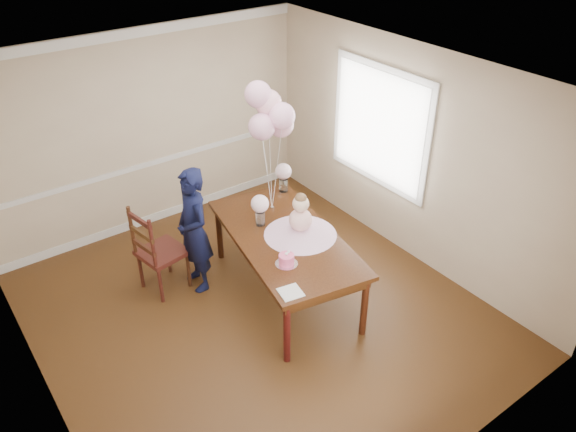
{
  "coord_description": "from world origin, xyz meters",
  "views": [
    {
      "loc": [
        -2.58,
        -4.09,
        4.35
      ],
      "look_at": [
        0.52,
        0.12,
        1.05
      ],
      "focal_mm": 35.0,
      "sensor_mm": 36.0,
      "label": 1
    }
  ],
  "objects": [
    {
      "name": "dining_table_top",
      "position": [
        0.48,
        0.11,
        0.78
      ],
      "size": [
        1.47,
        2.33,
        0.05
      ],
      "primitive_type": "cube",
      "rotation": [
        0.0,
        0.0,
        -0.19
      ],
      "color": "black",
      "rests_on": "table_leg_fl"
    },
    {
      "name": "roses_near",
      "position": [
        0.38,
        0.46,
        1.09
      ],
      "size": [
        0.21,
        0.21,
        0.21
      ],
      "primitive_type": "sphere",
      "color": "#FFD5DD",
      "rests_on": "rose_vase_near"
    },
    {
      "name": "balloon_weight",
      "position": [
        0.69,
        0.68,
        0.82
      ],
      "size": [
        0.05,
        0.05,
        0.02
      ],
      "primitive_type": "cylinder",
      "rotation": [
        0.0,
        0.0,
        -0.19
      ],
      "color": "silver",
      "rests_on": "dining_table_top"
    },
    {
      "name": "wall_right",
      "position": [
        2.25,
        0.0,
        1.35
      ],
      "size": [
        0.02,
        5.0,
        2.7
      ],
      "primitive_type": "cube",
      "color": "tan",
      "rests_on": "floor"
    },
    {
      "name": "balloon_ribbon_c",
      "position": [
        0.71,
        0.73,
        1.38
      ],
      "size": [
        0.04,
        0.1,
        1.12
      ],
      "primitive_type": "cylinder",
      "rotation": [
        -0.09,
        0.02,
        -0.19
      ],
      "color": "white",
      "rests_on": "balloon_weight"
    },
    {
      "name": "napkin",
      "position": [
        -0.07,
        -0.72,
        0.82
      ],
      "size": [
        0.25,
        0.25,
        0.01
      ],
      "primitive_type": "cube",
      "rotation": [
        0.0,
        0.0,
        -0.19
      ],
      "color": "silver",
      "rests_on": "dining_table_top"
    },
    {
      "name": "baby_skirt",
      "position": [
        0.63,
        0.03,
        0.86
      ],
      "size": [
        0.96,
        0.96,
        0.11
      ],
      "primitive_type": "cone",
      "rotation": [
        0.0,
        0.0,
        -0.19
      ],
      "color": "#E1A5CA",
      "rests_on": "dining_table_top"
    },
    {
      "name": "baby_hair",
      "position": [
        0.63,
        0.03,
        1.28
      ],
      "size": [
        0.13,
        0.13,
        0.13
      ],
      "primitive_type": "sphere",
      "color": "brown",
      "rests_on": "baby_head"
    },
    {
      "name": "wall_left",
      "position": [
        -2.25,
        0.0,
        1.35
      ],
      "size": [
        0.02,
        5.0,
        2.7
      ],
      "primitive_type": "cube",
      "color": "tan",
      "rests_on": "floor"
    },
    {
      "name": "window_blinds",
      "position": [
        2.21,
        0.5,
        1.55
      ],
      "size": [
        0.01,
        1.5,
        1.4
      ],
      "primitive_type": "cube",
      "color": "white",
      "rests_on": "wall_right"
    },
    {
      "name": "chair_leg_br",
      "position": [
        -0.46,
        1.28,
        0.24
      ],
      "size": [
        0.05,
        0.05,
        0.48
      ],
      "primitive_type": "cylinder",
      "rotation": [
        0.0,
        0.0,
        0.17
      ],
      "color": "#3B1B10",
      "rests_on": "floor"
    },
    {
      "name": "cake_flower_b",
      "position": [
        0.21,
        -0.31,
        0.94
      ],
      "size": [
        0.03,
        0.03,
        0.03
      ],
      "primitive_type": "sphere",
      "color": "white",
      "rests_on": "birthday_cake"
    },
    {
      "name": "chair_rail_trim",
      "position": [
        0.0,
        2.49,
        0.9
      ],
      "size": [
        4.5,
        0.02,
        0.07
      ],
      "primitive_type": "cube",
      "color": "silver",
      "rests_on": "wall_back"
    },
    {
      "name": "wall_front",
      "position": [
        0.0,
        -2.5,
        1.35
      ],
      "size": [
        4.5,
        0.02,
        2.7
      ],
      "primitive_type": "cube",
      "color": "tan",
      "rests_on": "floor"
    },
    {
      "name": "chair_leg_fl",
      "position": [
        -0.78,
        0.82,
        0.24
      ],
      "size": [
        0.05,
        0.05,
        0.48
      ],
      "primitive_type": "cylinder",
      "rotation": [
        0.0,
        0.0,
        0.17
      ],
      "color": "#34120E",
      "rests_on": "floor"
    },
    {
      "name": "chair_slat_mid",
      "position": [
        -0.84,
        1.01,
        0.87
      ],
      "size": [
        0.11,
        0.44,
        0.06
      ],
      "primitive_type": "cube",
      "rotation": [
        0.0,
        0.0,
        0.17
      ],
      "color": "#3B2210",
      "rests_on": "dining_chair_seat"
    },
    {
      "name": "rose_vase_far",
      "position": [
        1.05,
        0.94,
        0.9
      ],
      "size": [
        0.13,
        0.13,
        0.17
      ],
      "primitive_type": "cylinder",
      "rotation": [
        0.0,
        0.0,
        -0.19
      ],
      "color": "silver",
      "rests_on": "dining_table_top"
    },
    {
      "name": "balloon_ribbon_b",
      "position": [
        0.74,
        0.64,
        1.33
      ],
      "size": [
        0.1,
        0.08,
        1.01
      ],
      "primitive_type": "cylinder",
      "rotation": [
        0.05,
        0.1,
        -0.19
      ],
      "color": "white",
      "rests_on": "balloon_weight"
    },
    {
      "name": "cake_flower_a",
      "position": [
        0.17,
        -0.32,
        0.94
      ],
      "size": [
        0.03,
        0.03,
        0.03
      ],
      "primitive_type": "sphere",
      "color": "white",
      "rests_on": "birthday_cake"
    },
    {
      "name": "dining_chair_seat",
      "position": [
        -0.62,
        1.05,
        0.5
      ],
      "size": [
        0.57,
        0.57,
        0.06
      ],
      "primitive_type": "cube",
      "rotation": [
        0.0,
        0.0,
        0.17
      ],
      "color": "#3B1410",
      "rests_on": "chair_leg_fl"
    },
    {
      "name": "roses_far",
      "position": [
        1.05,
        0.94,
        1.09
      ],
      "size": [
        0.21,
        0.21,
        0.21
      ],
      "primitive_type": "sphere",
      "color": "silver",
      "rests_on": "rose_vase_far"
    },
    {
      "name": "chair_leg_fr",
      "position": [
        -0.39,
        0.89,
        0.24
      ],
      "size": [
        0.05,
        0.05,
        0.48
      ],
      "primitive_type": "cylinder",
      "rotation": [
        0.0,
        0.0,
        0.17
      ],
      "color": "#34190E",
      "rests_on": "floor"
    },
    {
      "name": "chair_back_post_r",
      "position": [
        -0.87,
        1.21,
        0.82
      ],
      "size": [
        0.05,
        0.05,
        0.62
      ],
      "primitive_type": "cylinder",
      "rotation": [
        0.0,
        0.0,
        0.17
      ],
      "color": "#351B0E",
      "rests_on": "dining_chair_seat"
    },
    {
      "name": "balloon_ribbon_a",
      "position": [
        0.64,
        0.69,
        1.28
      ],
      "size": [
        0.1,
        0.02,
        0.9
      ],
      "primitive_type": "cylinder",
      "rotation": [
        0.0,
        -0.1,
        -0.19
      ],
      "color": "white",
      "rests_on": "balloon_weight"
    },
    {
      "name": "baby_head",
      "position": [
        0.63,
        0.03,
        1.21
      ],
      "size": [
        0.18,
        0.18,
        0.18
      ],
      "primitive_type": "sphere",
      "color": "beige",
      "rests_on": "baby_torso"
    },
    {
      "name": "chair_slat_low",
      "position": [
        -0.84,
        1.01,
        0.69
      ],
      "size": [
        0.11,
        0.44,
        0.06
      ],
      "primitive_type": "cube",
      "rotation": [
        0.0,
        0.0,
        0.17
      ],
      "color": "#3B1B10",
      "rests_on": "dining_chair_seat"
    },
    {
      "name": "balloon_ribbon_d",
      "position": [
        0.66,
        0.75,
        1.44
      ],
      "size": [
        0.07,
        0.13,
        1.23
      ],
      "primitive_type": "cylinder",
      "rotation": [
        -0.09,
        -0.07,
        -0.19
      ],
      "color": "silver",
      "rests_on": "balloon_weight"
    },
    {
      "name": "chair_slat_top",
      "position": [
        -0.84,
        1.01,
        1.05
      ],
      "size": [
        0.11,
        0.44,
        0.06
      ],
      "primitive_type": "cube",
      "rotation": [
        0.0,
        0.0,
        0.17
      ],
      "color": "#38130F",
      "rests_on": "dining_chair_seat"
    },
    {
      "name": "window_frame",
      "position": [
        2.23,
        0.5,
        1.55
      ],
      "size": [
        0.02,
        1.66,
        1.56
      ],
      "primitive_type": "cube",
      "color": "silver",
      "rests_on": "wall_right"
    },
    {
      "name": "chair_leg_bl",
      "position": [
        -0.85,
        1.22,
        0.24
      ],
      "size": [
        0.05,
        0.05,
        0.48
      ],
      "primitive_type": "cylinder",
      "rotation": [
        0.0,
        0.0,
        0.17
      ],
      "color": "#37150F",
      "rests_on": "floor"
    },
    {
      "name": "rose_vase_near",
      "position": [
        0.38,
        0.46,
        0.9
      ],
      "size": [
        0.13,
        0.13,
        0.17
      ],
      "primitive_type": "cylinder",
      "rotation": [
        0.0,
        0.0,
        -0.19
      ],
      "color": "silver",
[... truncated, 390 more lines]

